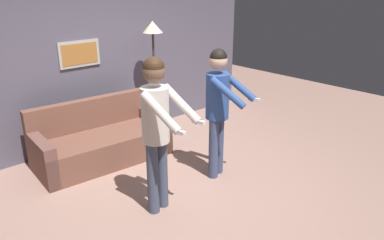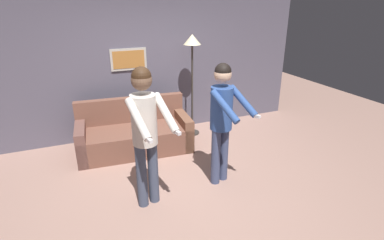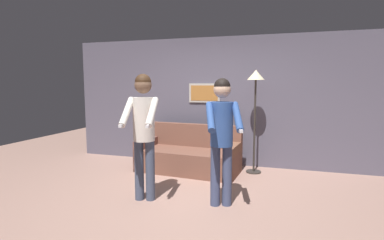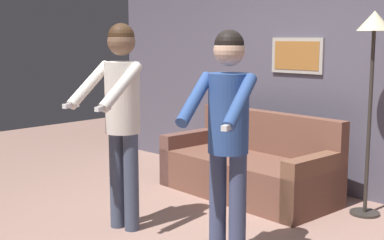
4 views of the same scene
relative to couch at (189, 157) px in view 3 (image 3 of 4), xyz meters
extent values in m
plane|color=#A27B6D|center=(0.40, -1.42, -0.28)|extent=(12.00, 12.00, 0.00)
cube|color=#585465|center=(0.40, 0.71, 1.02)|extent=(6.40, 0.06, 2.60)
cube|color=#B7B2A8|center=(0.12, 0.67, 1.19)|extent=(0.65, 0.02, 0.39)
cube|color=#AC6D30|center=(0.12, 0.65, 1.19)|extent=(0.57, 0.01, 0.31)
cube|color=brown|center=(0.00, -0.04, -0.07)|extent=(1.96, 0.99, 0.42)
cube|color=brown|center=(0.02, 0.31, 0.37)|extent=(1.91, 0.28, 0.45)
cube|color=brown|center=(-0.87, 0.02, 0.01)|extent=(0.22, 0.86, 0.58)
cube|color=brown|center=(0.86, -0.11, 0.01)|extent=(0.22, 0.86, 0.58)
cylinder|color=#332D28|center=(1.20, 0.26, -0.27)|extent=(0.28, 0.28, 0.02)
cylinder|color=#332D28|center=(1.20, 0.26, 0.60)|extent=(0.04, 0.04, 1.71)
cone|color=#F9EAB7|center=(1.20, 0.26, 1.54)|extent=(0.32, 0.32, 0.18)
cylinder|color=#414A62|center=(-0.24, -1.59, 0.15)|extent=(0.13, 0.13, 0.86)
cylinder|color=#414A62|center=(-0.09, -1.55, 0.15)|extent=(0.13, 0.13, 0.86)
cylinder|color=silver|center=(-0.16, -1.57, 0.89)|extent=(0.30, 0.30, 0.61)
sphere|color=brown|center=(-0.16, -1.57, 1.36)|extent=(0.24, 0.24, 0.24)
sphere|color=#382314|center=(-0.16, -1.57, 1.40)|extent=(0.22, 0.22, 0.22)
cylinder|color=silver|center=(-0.29, -1.82, 1.01)|extent=(0.19, 0.50, 0.38)
cube|color=white|center=(-0.24, -2.04, 0.85)|extent=(0.07, 0.16, 0.04)
cylinder|color=silver|center=(0.05, -1.75, 1.01)|extent=(0.19, 0.50, 0.38)
cube|color=white|center=(0.09, -1.97, 0.85)|extent=(0.07, 0.16, 0.04)
cylinder|color=#3F496D|center=(0.84, -1.48, 0.14)|extent=(0.13, 0.13, 0.83)
cylinder|color=#3F496D|center=(0.99, -1.43, 0.14)|extent=(0.13, 0.13, 0.83)
cylinder|color=#2D4C8C|center=(0.92, -1.45, 0.85)|extent=(0.30, 0.30, 0.59)
sphere|color=#D8AD8E|center=(0.92, -1.45, 1.30)|extent=(0.23, 0.23, 0.23)
sphere|color=black|center=(0.92, -1.45, 1.34)|extent=(0.22, 0.22, 0.22)
cylinder|color=#2D4C8C|center=(0.82, -1.71, 0.97)|extent=(0.24, 0.49, 0.36)
cylinder|color=#2D4C8C|center=(1.15, -1.60, 0.97)|extent=(0.24, 0.49, 0.36)
cube|color=white|center=(1.21, -1.81, 0.82)|extent=(0.08, 0.15, 0.04)
camera|label=1|loc=(-2.41, -4.60, 2.24)|focal=35.00mm
camera|label=2|loc=(-0.88, -4.78, 2.18)|focal=28.00mm
camera|label=3|loc=(1.69, -5.33, 1.36)|focal=28.00mm
camera|label=4|loc=(3.41, -4.42, 1.40)|focal=50.00mm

